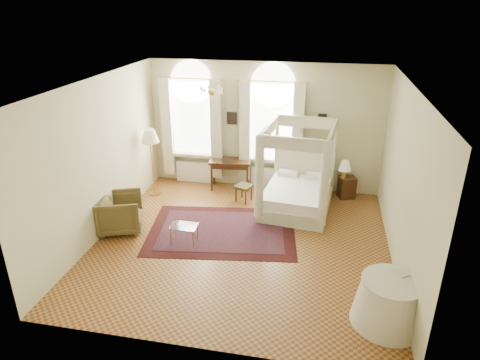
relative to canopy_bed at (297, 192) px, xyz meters
The scene contains 18 objects.
ground 2.05m from the canopy_bed, 119.79° to the right, with size 6.00×6.00×0.00m, color olive.
room_walls 2.50m from the canopy_bed, 119.79° to the right, with size 6.00×6.00×6.00m.
window_left 3.27m from the canopy_bed, 158.42° to the left, with size 1.62×0.27×3.29m.
window_right 1.72m from the canopy_bed, 124.66° to the left, with size 1.62×0.27×3.29m.
chandelier 3.13m from the canopy_bed, 164.34° to the right, with size 0.51×0.45×0.50m.
wall_pictures 2.09m from the canopy_bed, 126.07° to the left, with size 2.54×0.03×0.39m.
canopy_bed is the anchor object (origin of this frame).
nightstand 1.55m from the canopy_bed, 38.72° to the left, with size 0.39×0.35×0.55m, color #3E2511.
nightstand_lamp 1.48m from the canopy_bed, 39.74° to the left, with size 0.31×0.31×0.45m.
writing_desk 2.07m from the canopy_bed, 152.62° to the left, with size 1.12×0.67×0.80m.
laptop 2.05m from the canopy_bed, 155.50° to the left, with size 0.35×0.23×0.03m, color black.
stool 1.36m from the canopy_bed, 169.74° to the left, with size 0.48×0.48×0.43m.
armchair 4.07m from the canopy_bed, 155.10° to the right, with size 0.89×0.91×0.83m, color #4C4120.
coffee_table 2.91m from the canopy_bed, 138.41° to the right, with size 0.56×0.40×0.38m.
floor_lamp 3.83m from the canopy_bed, behind, with size 0.45×0.45×1.74m.
oriental_rug 2.07m from the canopy_bed, 138.31° to the right, with size 3.46×2.71×0.01m.
side_table 3.99m from the canopy_bed, 64.63° to the right, with size 1.14×1.14×0.78m.
book 3.87m from the canopy_bed, 62.61° to the right, with size 0.18×0.24×0.02m, color black.
Camera 1 is at (1.48, -7.57, 4.72)m, focal length 32.00 mm.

